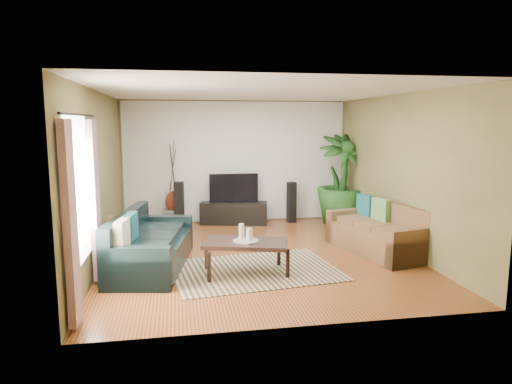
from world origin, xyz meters
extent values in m
plane|color=brown|center=(0.00, 0.00, 0.00)|extent=(5.50, 5.50, 0.00)
plane|color=white|center=(0.00, 0.00, 2.70)|extent=(5.50, 5.50, 0.00)
plane|color=olive|center=(0.00, 2.75, 1.35)|extent=(5.00, 0.00, 5.00)
plane|color=olive|center=(0.00, -2.75, 1.35)|extent=(5.00, 0.00, 5.00)
plane|color=olive|center=(-2.50, 0.00, 1.35)|extent=(0.00, 5.50, 5.50)
plane|color=olive|center=(2.50, 0.00, 1.35)|extent=(0.00, 5.50, 5.50)
plane|color=white|center=(0.00, 2.74, 1.35)|extent=(4.90, 0.00, 4.90)
plane|color=white|center=(-2.48, -1.60, 1.40)|extent=(0.00, 1.80, 1.80)
cube|color=gray|center=(-2.43, -2.35, 1.15)|extent=(0.08, 0.35, 2.20)
cube|color=gray|center=(-2.43, -0.85, 1.15)|extent=(0.08, 0.35, 2.20)
cylinder|color=black|center=(-2.43, -1.60, 2.30)|extent=(0.03, 1.90, 0.03)
cube|color=black|center=(-1.71, -0.33, 0.42)|extent=(1.30, 2.34, 0.85)
cube|color=brown|center=(2.04, -0.16, 0.42)|extent=(1.26, 2.05, 0.85)
cube|color=tan|center=(-0.19, -0.78, 0.01)|extent=(2.64, 2.03, 0.01)
cube|color=black|center=(-0.34, -0.90, 0.25)|extent=(1.34, 0.95, 0.49)
cylinder|color=gray|center=(-0.34, -0.90, 0.50)|extent=(0.37, 0.37, 0.02)
cylinder|color=beige|center=(-0.40, -0.87, 0.63)|extent=(0.08, 0.08, 0.24)
cylinder|color=white|center=(-0.30, -0.94, 0.60)|extent=(0.08, 0.08, 0.19)
cylinder|color=beige|center=(-0.27, -0.84, 0.59)|extent=(0.08, 0.08, 0.15)
cube|color=black|center=(-0.10, 2.50, 0.24)|extent=(1.52, 0.76, 0.49)
cube|color=black|center=(-0.10, 2.50, 0.80)|extent=(1.07, 0.06, 0.63)
cube|color=black|center=(-1.28, 2.31, 0.49)|extent=(0.22, 0.23, 0.98)
cube|color=black|center=(1.20, 2.44, 0.45)|extent=(0.20, 0.22, 0.91)
imported|color=#1B4617|center=(2.25, 2.13, 0.98)|extent=(1.17, 1.17, 1.97)
cylinder|color=black|center=(2.25, 2.13, 0.14)|extent=(0.36, 0.36, 0.28)
cube|color=gray|center=(-1.40, 2.50, 0.18)|extent=(0.45, 0.45, 0.37)
ellipsoid|color=maroon|center=(-1.40, 2.50, 0.53)|extent=(0.33, 0.33, 0.47)
cube|color=#975D31|center=(-2.25, 0.69, 0.30)|extent=(0.63, 0.63, 0.59)
camera|label=1|loc=(-1.30, -7.31, 2.20)|focal=32.00mm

